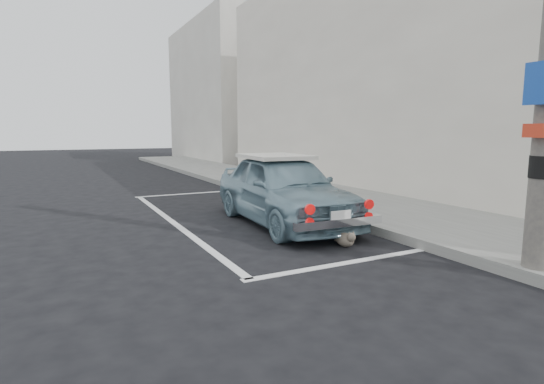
% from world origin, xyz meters
% --- Properties ---
extents(ground, '(80.00, 80.00, 0.00)m').
position_xyz_m(ground, '(0.00, 0.00, 0.00)').
color(ground, black).
rests_on(ground, ground).
extents(sidewalk, '(2.80, 40.00, 0.15)m').
position_xyz_m(sidewalk, '(3.20, 2.00, 0.07)').
color(sidewalk, slate).
rests_on(sidewalk, ground).
extents(shop_building, '(3.50, 18.00, 7.00)m').
position_xyz_m(shop_building, '(6.33, 4.00, 3.49)').
color(shop_building, beige).
rests_on(shop_building, ground).
extents(building_far, '(3.50, 10.00, 8.00)m').
position_xyz_m(building_far, '(6.35, 20.00, 4.00)').
color(building_far, '#BBB5A9').
rests_on(building_far, ground).
extents(pline_rear, '(3.00, 0.12, 0.01)m').
position_xyz_m(pline_rear, '(0.50, -0.50, 0.00)').
color(pline_rear, silver).
rests_on(pline_rear, ground).
extents(pline_front, '(3.00, 0.12, 0.01)m').
position_xyz_m(pline_front, '(0.50, 6.50, 0.00)').
color(pline_front, silver).
rests_on(pline_front, ground).
extents(pline_side, '(0.12, 7.00, 0.01)m').
position_xyz_m(pline_side, '(-0.90, 3.00, 0.00)').
color(pline_side, silver).
rests_on(pline_side, ground).
extents(retro_coupe, '(1.71, 3.88, 1.29)m').
position_xyz_m(retro_coupe, '(0.90, 1.98, 0.65)').
color(retro_coupe, '#7293A2').
rests_on(retro_coupe, ground).
extents(cat, '(0.23, 0.50, 0.27)m').
position_xyz_m(cat, '(0.95, 0.14, 0.12)').
color(cat, '#726356').
rests_on(cat, ground).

